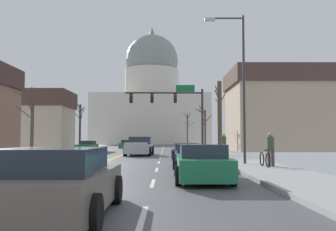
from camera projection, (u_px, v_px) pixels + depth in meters
name	position (u px, v px, depth m)	size (l,w,h in m)	color
ground	(97.00, 164.00, 20.40)	(20.00, 180.00, 0.20)	#4D4D52
signal_gantry	(174.00, 103.00, 36.03)	(7.91, 0.41, 6.74)	#28282D
street_lamp_right	(239.00, 75.00, 19.60)	(2.20, 0.24, 8.14)	#333338
capitol_building	(152.00, 102.00, 98.64)	(30.14, 22.61, 32.58)	beige
pickup_truck_near_00	(140.00, 147.00, 31.67)	(2.44, 5.34, 1.63)	#ADB2B7
sedan_near_01	(186.00, 152.00, 25.44)	(2.10, 4.23, 1.15)	black
sedan_near_02	(192.00, 156.00, 18.44)	(2.05, 4.33, 1.20)	navy
sedan_near_03	(202.00, 163.00, 12.71)	(1.98, 4.70, 1.29)	#1E7247
sedan_near_04	(57.00, 184.00, 6.82)	(2.13, 4.27, 1.32)	#6B6056
sedan_oncoming_00	(87.00, 146.00, 41.30)	(2.03, 4.34, 1.21)	#1E7247
sedan_oncoming_01	(127.00, 144.00, 54.40)	(2.06, 4.33, 1.24)	#1E7247
sedan_oncoming_02	(133.00, 143.00, 63.95)	(2.08, 4.46, 1.28)	#1E7247
flank_building_01	(26.00, 119.00, 52.46)	(13.16, 7.77, 8.38)	#B2A38E
flank_building_02	(289.00, 110.00, 43.52)	(14.36, 10.07, 9.74)	tan
bare_tree_00	(205.00, 127.00, 46.02)	(2.23, 2.02, 5.51)	#4C3D2D
bare_tree_01	(32.00, 120.00, 31.72)	(1.73, 1.38, 5.84)	brown
bare_tree_02	(187.00, 128.00, 70.81)	(2.14, 2.10, 6.72)	brown
bare_tree_03	(80.00, 124.00, 50.70)	(1.77, 2.62, 6.64)	#423328
bare_tree_04	(220.00, 117.00, 29.99)	(1.16, 1.32, 6.16)	#4C3D2D
pedestrian_00	(224.00, 143.00, 27.85)	(0.35, 0.34, 1.73)	#33333D
pedestrian_01	(271.00, 147.00, 17.46)	(0.35, 0.34, 1.64)	#4C4238
bicycle_parked	(265.00, 159.00, 17.19)	(0.12, 1.77, 0.85)	black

